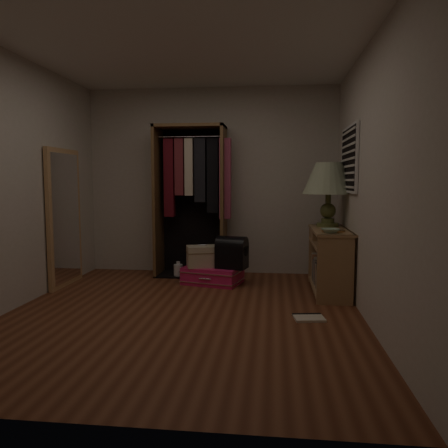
{
  "coord_description": "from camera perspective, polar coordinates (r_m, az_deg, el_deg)",
  "views": [
    {
      "loc": [
        0.88,
        -4.14,
        1.31
      ],
      "look_at": [
        0.3,
        0.95,
        0.8
      ],
      "focal_mm": 35.0,
      "sensor_mm": 36.0,
      "label": 1
    }
  ],
  "objects": [
    {
      "name": "open_wardrobe",
      "position": [
        6.01,
        -3.93,
        4.74
      ],
      "size": [
        1.03,
        0.5,
        2.05
      ],
      "color": "brown",
      "rests_on": "ground"
    },
    {
      "name": "brass_tray",
      "position": [
        4.98,
        14.08,
        -0.86
      ],
      "size": [
        0.32,
        0.32,
        0.01
      ],
      "rotation": [
        0.0,
        0.0,
        -0.28
      ],
      "color": "#B27D44",
      "rests_on": "console_bookshelf"
    },
    {
      "name": "ceramic_bowl",
      "position": [
        4.83,
        13.72,
        -0.85
      ],
      "size": [
        0.23,
        0.23,
        0.05
      ],
      "primitive_type": "imported",
      "rotation": [
        0.0,
        0.0,
        0.21
      ],
      "color": "#9AB99E",
      "rests_on": "console_bookshelf"
    },
    {
      "name": "black_bag",
      "position": [
        5.46,
        1.03,
        -3.64
      ],
      "size": [
        0.42,
        0.33,
        0.4
      ],
      "rotation": [
        0.0,
        0.0,
        -0.25
      ],
      "color": "black",
      "rests_on": "pink_suitcase"
    },
    {
      "name": "table_lamp",
      "position": [
        5.46,
        13.51,
        5.62
      ],
      "size": [
        0.67,
        0.67,
        0.78
      ],
      "rotation": [
        0.0,
        0.0,
        -0.07
      ],
      "color": "#4D5629",
      "rests_on": "console_bookshelf"
    },
    {
      "name": "console_bookshelf",
      "position": [
        5.3,
        13.54,
        -4.43
      ],
      "size": [
        0.42,
        1.12,
        0.75
      ],
      "color": "#956E48",
      "rests_on": "ground"
    },
    {
      "name": "pink_suitcase",
      "position": [
        5.63,
        -1.47,
        -6.63
      ],
      "size": [
        0.82,
        0.67,
        0.22
      ],
      "rotation": [
        0.0,
        0.0,
        -0.25
      ],
      "color": "#D5195B",
      "rests_on": "ground"
    },
    {
      "name": "train_case",
      "position": [
        5.57,
        -2.84,
        -4.22
      ],
      "size": [
        0.46,
        0.37,
        0.28
      ],
      "rotation": [
        0.0,
        0.0,
        0.3
      ],
      "color": "tan",
      "rests_on": "pink_suitcase"
    },
    {
      "name": "white_jug",
      "position": [
        6.0,
        -5.99,
        -6.05
      ],
      "size": [
        0.16,
        0.16,
        0.21
      ],
      "rotation": [
        0.0,
        0.0,
        -0.35
      ],
      "color": "white",
      "rests_on": "ground"
    },
    {
      "name": "room_walls",
      "position": [
        4.26,
        -4.43,
        8.22
      ],
      "size": [
        3.52,
        4.02,
        2.6
      ],
      "color": "beige",
      "rests_on": "ground"
    },
    {
      "name": "floor_book",
      "position": [
        4.33,
        10.98,
        -11.89
      ],
      "size": [
        0.31,
        0.27,
        0.03
      ],
      "rotation": [
        0.0,
        0.0,
        0.16
      ],
      "color": "beige",
      "rests_on": "ground"
    },
    {
      "name": "ground",
      "position": [
        4.43,
        -5.36,
        -11.55
      ],
      "size": [
        4.0,
        4.0,
        0.0
      ],
      "primitive_type": "plane",
      "color": "#5E2E1A",
      "rests_on": "ground"
    },
    {
      "name": "floor_mirror",
      "position": [
        5.77,
        -20.12,
        0.77
      ],
      "size": [
        0.06,
        0.8,
        1.7
      ],
      "color": "tan",
      "rests_on": "ground"
    }
  ]
}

